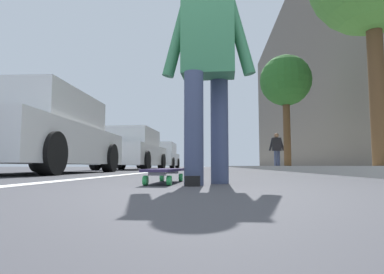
{
  "coord_description": "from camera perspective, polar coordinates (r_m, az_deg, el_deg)",
  "views": [
    {
      "loc": [
        -1.11,
        -0.23,
        0.14
      ],
      "look_at": [
        12.19,
        0.71,
        1.33
      ],
      "focal_mm": 30.24,
      "sensor_mm": 36.0,
      "label": 1
    }
  ],
  "objects": [
    {
      "name": "parked_car_near",
      "position": [
        6.59,
        -24.64,
        0.3
      ],
      "size": [
        4.36,
        1.88,
        1.48
      ],
      "color": "silver",
      "rests_on": "ground"
    },
    {
      "name": "traffic_light",
      "position": [
        22.12,
        -0.66,
        2.95
      ],
      "size": [
        0.33,
        0.28,
        4.74
      ],
      "color": "#2D2D2D",
      "rests_on": "ground"
    },
    {
      "name": "sidewalk_curb",
      "position": [
        19.41,
        14.13,
        -5.17
      ],
      "size": [
        52.0,
        3.2,
        0.14
      ],
      "primitive_type": "cube",
      "color": "#9E9B93",
      "rests_on": "ground"
    },
    {
      "name": "parked_car_far",
      "position": [
        18.92,
        -5.72,
        -3.41
      ],
      "size": [
        4.25,
        2.03,
        1.46
      ],
      "color": "silver",
      "rests_on": "ground"
    },
    {
      "name": "building_facade",
      "position": [
        24.94,
        19.26,
        10.96
      ],
      "size": [
        40.0,
        1.2,
        13.85
      ],
      "primitive_type": "cube",
      "color": "#6C6358",
      "rests_on": "ground"
    },
    {
      "name": "street_tree_mid",
      "position": [
        14.27,
        16.18,
        9.34
      ],
      "size": [
        2.13,
        2.13,
        4.77
      ],
      "color": "brown",
      "rests_on": "ground"
    },
    {
      "name": "lane_stripe_white",
      "position": [
        21.16,
        0.25,
        -5.48
      ],
      "size": [
        52.0,
        0.16,
        0.01
      ],
      "primitive_type": "cube",
      "color": "silver",
      "rests_on": "ground"
    },
    {
      "name": "skater_person",
      "position": [
        2.55,
        2.77,
        13.17
      ],
      "size": [
        0.46,
        0.72,
        1.64
      ],
      "color": "#384260",
      "rests_on": "ground"
    },
    {
      "name": "pedestrian_distant",
      "position": [
        15.03,
        14.71,
        -1.94
      ],
      "size": [
        0.45,
        0.71,
        1.62
      ],
      "color": "#384260",
      "rests_on": "ground"
    },
    {
      "name": "skateboard",
      "position": [
        2.6,
        -4.75,
        -6.08
      ],
      "size": [
        0.85,
        0.23,
        0.11
      ],
      "color": "green",
      "rests_on": "ground"
    },
    {
      "name": "parked_car_mid",
      "position": [
        12.05,
        -10.56,
        -2.35
      ],
      "size": [
        4.28,
        2.02,
        1.47
      ],
      "color": "silver",
      "rests_on": "ground"
    },
    {
      "name": "ground_plane",
      "position": [
        11.12,
        2.87,
        -5.82
      ],
      "size": [
        80.0,
        80.0,
        0.0
      ],
      "primitive_type": "plane",
      "color": "#38383D"
    }
  ]
}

